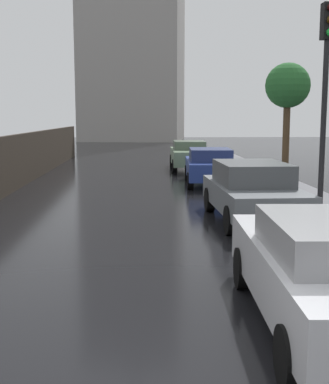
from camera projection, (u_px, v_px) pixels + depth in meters
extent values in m
cube|color=slate|center=(253.00, 196.00, 12.76)|extent=(1.98, 4.40, 0.59)
cube|color=#494D50|center=(252.00, 173.00, 12.82)|extent=(1.69, 2.31, 0.54)
cylinder|color=black|center=(210.00, 199.00, 14.15)|extent=(0.24, 0.66, 0.65)
cylinder|color=black|center=(270.00, 199.00, 14.28)|extent=(0.24, 0.66, 0.65)
cylinder|color=black|center=(231.00, 220.00, 11.33)|extent=(0.24, 0.66, 0.65)
cylinder|color=black|center=(305.00, 219.00, 11.46)|extent=(0.24, 0.66, 0.65)
cube|color=navy|center=(210.00, 168.00, 19.67)|extent=(1.92, 4.14, 0.63)
cube|color=navy|center=(210.00, 155.00, 19.36)|extent=(1.61, 2.08, 0.45)
cylinder|color=black|center=(188.00, 173.00, 21.05)|extent=(0.25, 0.61, 0.60)
cylinder|color=black|center=(226.00, 173.00, 21.04)|extent=(0.25, 0.61, 0.60)
cylinder|color=black|center=(190.00, 181.00, 18.40)|extent=(0.25, 0.61, 0.60)
cylinder|color=black|center=(234.00, 181.00, 18.39)|extent=(0.25, 0.61, 0.60)
cube|color=slate|center=(189.00, 156.00, 24.98)|extent=(1.75, 4.44, 0.68)
cube|color=#4D5C49|center=(189.00, 145.00, 24.99)|extent=(1.51, 2.02, 0.40)
cylinder|color=black|center=(172.00, 161.00, 26.45)|extent=(0.23, 0.64, 0.63)
cylinder|color=black|center=(202.00, 161.00, 26.49)|extent=(0.23, 0.64, 0.63)
cylinder|color=black|center=(175.00, 166.00, 23.57)|extent=(0.23, 0.64, 0.63)
cylinder|color=black|center=(208.00, 166.00, 23.61)|extent=(0.23, 0.64, 0.63)
cube|color=silver|center=(327.00, 276.00, 6.33)|extent=(1.90, 4.48, 0.68)
cylinder|color=black|center=(243.00, 268.00, 7.81)|extent=(0.24, 0.63, 0.62)
cylinder|color=black|center=(291.00, 357.00, 4.93)|extent=(0.24, 0.63, 0.62)
cylinder|color=black|center=(323.00, 136.00, 11.18)|extent=(0.12, 0.12, 4.06)
cube|color=black|center=(328.00, 21.00, 10.83)|extent=(0.26, 0.26, 0.75)
cylinder|color=#4C3823|center=(286.00, 137.00, 23.89)|extent=(0.32, 0.32, 3.27)
sphere|color=#28662D|center=(288.00, 85.00, 23.55)|extent=(2.05, 2.05, 2.05)
cube|color=#9E9993|center=(134.00, 26.00, 54.62)|extent=(11.58, 11.82, 24.18)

